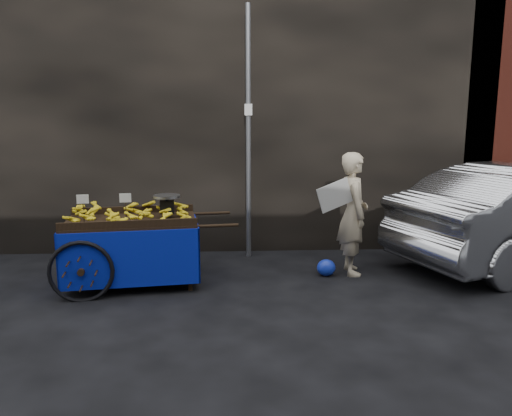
{
  "coord_description": "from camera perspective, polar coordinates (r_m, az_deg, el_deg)",
  "views": [
    {
      "loc": [
        0.01,
        -6.74,
        2.31
      ],
      "look_at": [
        0.38,
        0.5,
        0.96
      ],
      "focal_mm": 35.0,
      "sensor_mm": 36.0,
      "label": 1
    }
  ],
  "objects": [
    {
      "name": "plastic_bag",
      "position": [
        7.4,
        8.03,
        -6.77
      ],
      "size": [
        0.27,
        0.22,
        0.25
      ],
      "primitive_type": "ellipsoid",
      "color": "#182EB9",
      "rests_on": "ground"
    },
    {
      "name": "vendor",
      "position": [
        7.42,
        11.03,
        -0.63
      ],
      "size": [
        0.82,
        0.66,
        1.79
      ],
      "rotation": [
        0.0,
        0.0,
        1.57
      ],
      "color": "tan",
      "rests_on": "ground"
    },
    {
      "name": "building_wall",
      "position": [
        9.35,
        -0.6,
        11.7
      ],
      "size": [
        13.5,
        2.0,
        5.0
      ],
      "color": "black",
      "rests_on": "ground"
    },
    {
      "name": "ground",
      "position": [
        7.13,
        -2.9,
        -8.39
      ],
      "size": [
        80.0,
        80.0,
        0.0
      ],
      "primitive_type": "plane",
      "color": "black",
      "rests_on": "ground"
    },
    {
      "name": "banana_cart",
      "position": [
        7.05,
        -14.5,
        -2.06
      ],
      "size": [
        2.54,
        1.42,
        1.32
      ],
      "rotation": [
        0.0,
        0.0,
        0.13
      ],
      "color": "black",
      "rests_on": "ground"
    },
    {
      "name": "street_pole",
      "position": [
        8.05,
        -0.88,
        8.38
      ],
      "size": [
        0.12,
        0.1,
        4.0
      ],
      "color": "slate",
      "rests_on": "ground"
    }
  ]
}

